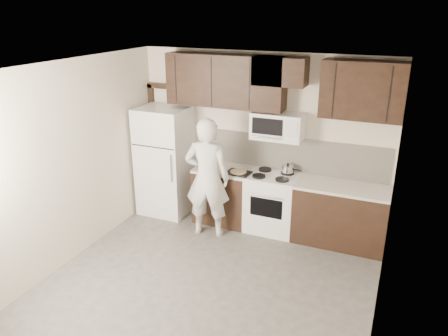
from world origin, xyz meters
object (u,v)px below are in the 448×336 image
Objects in this scene: stove at (272,202)px; person at (207,178)px; refrigerator at (165,161)px; microwave at (277,126)px.

stove is 0.51× the size of person.
person is (0.99, -0.47, 0.02)m from refrigerator.
person reaches higher than stove.
person is (-0.86, -0.63, -0.73)m from microwave.
stove is 1.10m from person.
refrigerator is 1.09m from person.
microwave is 0.42× the size of refrigerator.
stove is 1.24× the size of microwave.
microwave reaches higher than refrigerator.
refrigerator is at bearing -36.58° from person.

